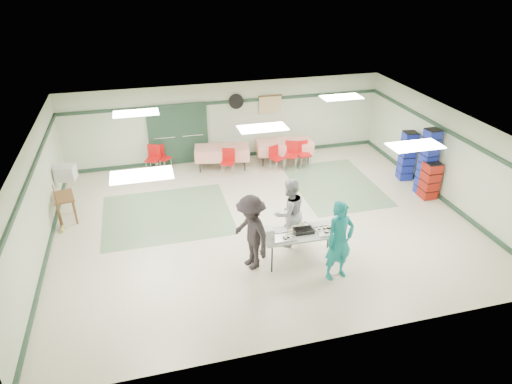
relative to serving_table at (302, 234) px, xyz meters
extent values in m
plane|color=beige|center=(-0.42, 1.95, -0.72)|extent=(11.00, 11.00, 0.00)
plane|color=silver|center=(-0.42, 1.95, 1.98)|extent=(11.00, 11.00, 0.00)
plane|color=beige|center=(-0.42, 6.45, 0.63)|extent=(11.00, 0.00, 11.00)
plane|color=beige|center=(-0.42, -2.55, 0.63)|extent=(11.00, 0.00, 11.00)
plane|color=beige|center=(-5.92, 1.95, 0.63)|extent=(0.00, 9.00, 9.00)
plane|color=beige|center=(5.08, 1.95, 0.63)|extent=(0.00, 9.00, 9.00)
cube|color=#1E3827|center=(-0.42, 6.42, 1.33)|extent=(11.00, 0.06, 0.10)
cube|color=#1E3827|center=(-0.42, 6.42, -0.66)|extent=(11.00, 0.06, 0.12)
cube|color=#1E3827|center=(-5.89, 1.95, 1.33)|extent=(0.06, 9.00, 0.10)
cube|color=#1E3827|center=(-5.89, 1.95, -0.66)|extent=(0.06, 9.00, 0.12)
cube|color=#1E3827|center=(5.05, 1.95, 1.33)|extent=(0.06, 9.00, 0.10)
cube|color=#1E3827|center=(5.05, 1.95, -0.66)|extent=(0.06, 9.00, 0.12)
cube|color=slate|center=(-2.92, 2.95, -0.71)|extent=(3.50, 3.00, 0.01)
cube|color=slate|center=(2.38, 3.45, -0.71)|extent=(2.50, 3.50, 0.01)
cube|color=#989A97|center=(-2.62, 6.39, 0.33)|extent=(0.90, 0.06, 2.10)
cube|color=#989A97|center=(-1.67, 6.39, 0.33)|extent=(0.90, 0.06, 2.10)
cube|color=#1E3827|center=(-2.15, 6.37, 0.33)|extent=(2.00, 0.03, 2.15)
cylinder|color=black|center=(-0.12, 6.39, 1.33)|extent=(0.50, 0.10, 0.50)
cube|color=tan|center=(1.08, 6.39, 1.13)|extent=(0.80, 0.02, 0.60)
cube|color=#A4A49F|center=(0.00, 0.00, 0.02)|extent=(1.87, 0.78, 0.04)
cylinder|color=black|center=(-0.81, -0.29, -0.36)|extent=(0.04, 0.04, 0.72)
cylinder|color=black|center=(0.80, -0.31, -0.36)|extent=(0.04, 0.04, 0.72)
cylinder|color=black|center=(-0.80, 0.31, -0.36)|extent=(0.04, 0.04, 0.72)
cylinder|color=black|center=(0.81, 0.29, -0.36)|extent=(0.04, 0.04, 0.72)
cube|color=silver|center=(0.63, -0.11, 0.06)|extent=(0.59, 0.45, 0.02)
cube|color=silver|center=(-0.04, 0.17, 0.06)|extent=(0.56, 0.43, 0.02)
cube|color=silver|center=(-0.48, -0.12, 0.06)|extent=(0.53, 0.41, 0.02)
cube|color=black|center=(0.04, 0.01, 0.08)|extent=(0.47, 0.30, 0.08)
cube|color=white|center=(-0.81, 0.01, 0.16)|extent=(0.26, 0.24, 0.23)
imported|color=#138288|center=(0.57, -0.80, 0.23)|extent=(0.76, 0.57, 1.89)
imported|color=#95949A|center=(-0.08, 0.74, 0.17)|extent=(1.02, 0.90, 1.77)
imported|color=black|center=(-1.21, 0.06, 0.20)|extent=(1.01, 1.34, 1.84)
cube|color=red|center=(1.39, 5.63, 0.02)|extent=(1.99, 1.04, 0.05)
cube|color=red|center=(1.39, 5.63, -0.17)|extent=(1.99, 1.06, 0.40)
cylinder|color=black|center=(0.56, 5.40, -0.36)|extent=(0.04, 0.04, 0.72)
cylinder|color=black|center=(2.14, 5.22, -0.36)|extent=(0.04, 0.04, 0.72)
cylinder|color=black|center=(0.63, 6.04, -0.36)|extent=(0.04, 0.04, 0.72)
cylinder|color=black|center=(2.21, 5.85, -0.36)|extent=(0.04, 0.04, 0.72)
cube|color=red|center=(-0.81, 5.63, 0.02)|extent=(1.90, 1.06, 0.05)
cube|color=red|center=(-0.81, 5.63, -0.17)|extent=(1.90, 1.08, 0.40)
cylinder|color=black|center=(-1.60, 5.46, -0.36)|extent=(0.04, 0.04, 0.72)
cylinder|color=black|center=(-0.12, 5.21, -0.36)|extent=(0.04, 0.04, 0.72)
cylinder|color=black|center=(-1.50, 6.05, -0.36)|extent=(0.04, 0.04, 0.72)
cylinder|color=black|center=(-0.03, 5.80, -0.36)|extent=(0.04, 0.04, 0.72)
cube|color=red|center=(1.41, 4.98, -0.24)|extent=(0.57, 0.57, 0.04)
cube|color=red|center=(1.49, 5.16, 0.00)|extent=(0.41, 0.21, 0.43)
cylinder|color=silver|center=(1.18, 4.89, -0.49)|extent=(0.02, 0.02, 0.46)
cylinder|color=silver|center=(1.50, 4.75, -0.49)|extent=(0.02, 0.02, 0.46)
cylinder|color=silver|center=(1.33, 5.21, -0.49)|extent=(0.02, 0.02, 0.46)
cylinder|color=silver|center=(1.64, 5.07, -0.49)|extent=(0.02, 0.02, 0.46)
cube|color=red|center=(0.92, 4.98, -0.29)|extent=(0.52, 0.52, 0.04)
cube|color=red|center=(0.85, 5.14, -0.07)|extent=(0.37, 0.20, 0.39)
cylinder|color=silver|center=(0.85, 4.77, -0.51)|extent=(0.02, 0.02, 0.41)
cylinder|color=silver|center=(1.13, 4.90, -0.51)|extent=(0.02, 0.02, 0.41)
cylinder|color=silver|center=(0.72, 5.05, -0.51)|extent=(0.02, 0.02, 0.41)
cylinder|color=silver|center=(1.00, 5.19, -0.51)|extent=(0.02, 0.02, 0.41)
cube|color=red|center=(1.88, 4.98, -0.25)|extent=(0.46, 0.46, 0.04)
cube|color=red|center=(1.86, 5.17, -0.02)|extent=(0.42, 0.08, 0.42)
cylinder|color=silver|center=(1.73, 4.79, -0.50)|extent=(0.02, 0.02, 0.44)
cylinder|color=silver|center=(2.06, 4.83, -0.50)|extent=(0.02, 0.02, 0.44)
cylinder|color=silver|center=(1.69, 5.13, -0.50)|extent=(0.02, 0.02, 0.44)
cylinder|color=silver|center=(2.03, 5.16, -0.50)|extent=(0.02, 0.02, 0.44)
cube|color=red|center=(-0.75, 4.98, -0.26)|extent=(0.54, 0.54, 0.04)
cube|color=red|center=(-0.68, 5.15, -0.03)|extent=(0.40, 0.19, 0.42)
cylinder|color=silver|center=(-0.96, 4.89, -0.50)|extent=(0.02, 0.02, 0.44)
cylinder|color=silver|center=(-0.65, 4.76, -0.50)|extent=(0.02, 0.02, 0.44)
cylinder|color=silver|center=(-0.84, 5.20, -0.50)|extent=(0.02, 0.02, 0.44)
cylinder|color=silver|center=(-0.53, 5.07, -0.50)|extent=(0.02, 0.02, 0.44)
cube|color=red|center=(-2.73, 5.95, -0.28)|extent=(0.55, 0.55, 0.04)
cube|color=red|center=(-2.84, 6.08, -0.07)|extent=(0.33, 0.28, 0.39)
cylinder|color=silver|center=(-2.75, 5.73, -0.51)|extent=(0.02, 0.02, 0.41)
cylinder|color=silver|center=(-2.51, 5.93, -0.51)|extent=(0.02, 0.02, 0.41)
cylinder|color=silver|center=(-2.95, 5.97, -0.51)|extent=(0.02, 0.02, 0.41)
cylinder|color=silver|center=(-2.71, 6.17, -0.51)|extent=(0.02, 0.02, 0.41)
cube|color=red|center=(-3.10, 5.83, -0.24)|extent=(0.57, 0.57, 0.04)
cube|color=red|center=(-3.02, 6.01, 0.00)|extent=(0.41, 0.21, 0.43)
cylinder|color=silver|center=(-3.32, 5.74, -0.49)|extent=(0.02, 0.02, 0.45)
cylinder|color=silver|center=(-3.01, 5.60, -0.49)|extent=(0.02, 0.02, 0.45)
cylinder|color=silver|center=(-3.18, 6.06, -0.49)|extent=(0.02, 0.02, 0.45)
cylinder|color=silver|center=(-2.87, 5.92, -0.49)|extent=(0.02, 0.02, 0.45)
cube|color=#1A30A0|center=(4.73, 3.32, 0.08)|extent=(0.47, 0.47, 1.60)
cube|color=maroon|center=(4.73, 1.99, -0.15)|extent=(0.44, 0.44, 1.14)
cube|color=#1A30A0|center=(4.73, 2.27, 0.31)|extent=(0.40, 0.40, 2.05)
cube|color=brown|center=(-5.57, 3.35, 0.00)|extent=(0.64, 0.86, 0.05)
cube|color=brown|center=(-5.71, 3.00, -0.37)|extent=(0.05, 0.05, 0.70)
cube|color=brown|center=(-5.31, 3.07, -0.37)|extent=(0.05, 0.05, 0.70)
cube|color=brown|center=(-5.83, 3.62, -0.37)|extent=(0.05, 0.05, 0.70)
cube|color=brown|center=(-5.44, 3.70, -0.37)|extent=(0.05, 0.05, 0.70)
cube|color=#B3B4AF|center=(-5.57, 4.39, 0.24)|extent=(0.59, 0.54, 0.42)
cylinder|color=brown|center=(-5.65, 2.84, -0.01)|extent=(0.07, 0.22, 1.35)
camera|label=1|loc=(-3.30, -8.36, 5.81)|focal=32.00mm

